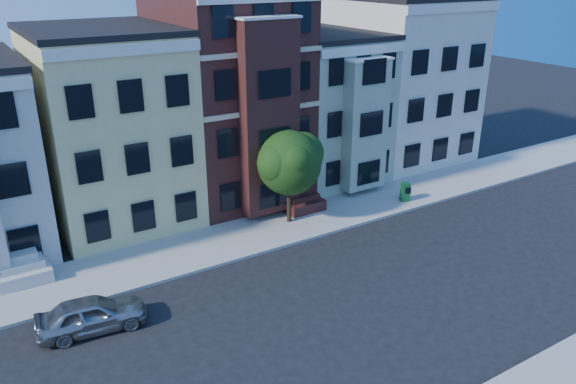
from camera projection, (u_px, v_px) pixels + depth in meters
ground at (383, 297)px, 23.92m from camera, size 120.00×120.00×0.00m
far_sidewalk at (285, 226)px, 30.18m from camera, size 60.00×4.00×0.15m
house_yellow at (110, 128)px, 30.01m from camera, size 7.00×9.00×10.00m
house_brown at (227, 95)px, 33.06m from camera, size 7.00×9.00×12.00m
house_green at (317, 106)px, 36.81m from camera, size 6.00×9.00×9.00m
house_cream at (398, 80)px, 39.86m from camera, size 8.00×9.00×11.00m
street_tree at (289, 167)px, 29.41m from camera, size 7.12×7.12×6.27m
parked_car at (92, 314)px, 21.51m from camera, size 4.26×2.12×1.40m
newspaper_box at (405, 192)px, 33.07m from camera, size 0.62×0.59×1.09m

